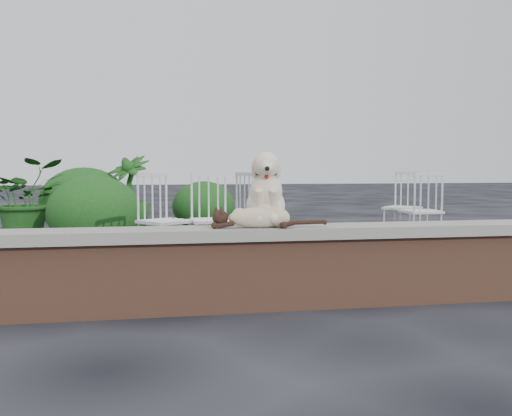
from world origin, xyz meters
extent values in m
plane|color=black|center=(0.00, 0.00, 0.00)|extent=(60.00, 60.00, 0.00)
cube|color=brown|center=(0.00, 0.00, 0.25)|extent=(6.00, 0.30, 0.50)
cube|color=slate|center=(0.00, 0.00, 0.54)|extent=(6.20, 0.40, 0.08)
imported|color=#194213|center=(-3.39, 4.48, 0.56)|extent=(1.28, 1.21, 1.12)
imported|color=#194213|center=(-2.02, 4.92, 0.59)|extent=(0.92, 0.92, 1.18)
ellipsoid|color=#194213|center=(-2.41, 3.67, 0.42)|extent=(1.20, 1.10, 0.95)
ellipsoid|color=#194213|center=(-2.68, 5.15, 0.47)|extent=(1.33, 1.22, 1.06)
ellipsoid|color=#194213|center=(-0.83, 5.54, 0.36)|extent=(1.03, 0.94, 0.81)
camera|label=1|loc=(-1.78, -4.05, 1.00)|focal=41.17mm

